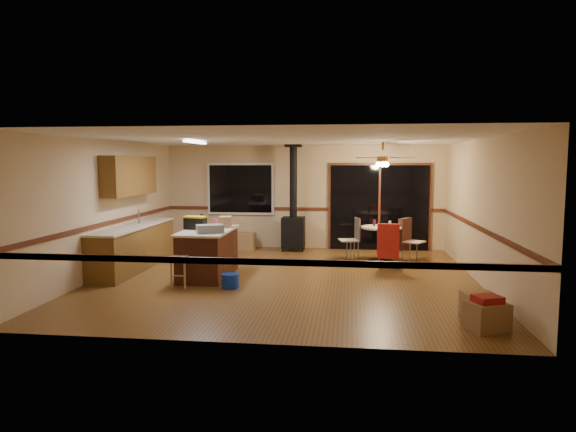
% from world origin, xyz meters
% --- Properties ---
extents(floor, '(7.00, 7.00, 0.00)m').
position_xyz_m(floor, '(0.00, 0.00, 0.00)').
color(floor, brown).
rests_on(floor, ground).
extents(ceiling, '(7.00, 7.00, 0.00)m').
position_xyz_m(ceiling, '(0.00, 0.00, 2.60)').
color(ceiling, silver).
rests_on(ceiling, ground).
extents(wall_back, '(7.00, 0.00, 7.00)m').
position_xyz_m(wall_back, '(0.00, 3.50, 1.30)').
color(wall_back, tan).
rests_on(wall_back, ground).
extents(wall_front, '(7.00, 0.00, 7.00)m').
position_xyz_m(wall_front, '(0.00, -3.50, 1.30)').
color(wall_front, tan).
rests_on(wall_front, ground).
extents(wall_left, '(0.00, 7.00, 7.00)m').
position_xyz_m(wall_left, '(-3.50, 0.00, 1.30)').
color(wall_left, tan).
rests_on(wall_left, ground).
extents(wall_right, '(0.00, 7.00, 7.00)m').
position_xyz_m(wall_right, '(3.50, 0.00, 1.30)').
color(wall_right, tan).
rests_on(wall_right, ground).
extents(chair_rail, '(7.00, 7.00, 0.08)m').
position_xyz_m(chair_rail, '(0.00, 0.00, 1.00)').
color(chair_rail, '#4F2313').
rests_on(chair_rail, ground).
extents(window, '(1.72, 0.10, 1.32)m').
position_xyz_m(window, '(-1.60, 3.45, 1.50)').
color(window, black).
rests_on(window, ground).
extents(sliding_door, '(2.52, 0.10, 2.10)m').
position_xyz_m(sliding_door, '(1.90, 3.45, 1.05)').
color(sliding_door, black).
rests_on(sliding_door, ground).
extents(lower_cabinets, '(0.60, 3.00, 0.86)m').
position_xyz_m(lower_cabinets, '(-3.20, 0.50, 0.43)').
color(lower_cabinets, brown).
rests_on(lower_cabinets, ground).
extents(countertop, '(0.64, 3.04, 0.04)m').
position_xyz_m(countertop, '(-3.20, 0.50, 0.88)').
color(countertop, beige).
rests_on(countertop, lower_cabinets).
extents(upper_cabinets, '(0.35, 2.00, 0.80)m').
position_xyz_m(upper_cabinets, '(-3.33, 0.70, 1.90)').
color(upper_cabinets, brown).
rests_on(upper_cabinets, ground).
extents(kitchen_island, '(0.88, 1.68, 0.90)m').
position_xyz_m(kitchen_island, '(-1.50, 0.00, 0.45)').
color(kitchen_island, '#38180E').
rests_on(kitchen_island, ground).
extents(wood_stove, '(0.55, 0.50, 2.52)m').
position_xyz_m(wood_stove, '(-0.20, 3.05, 0.73)').
color(wood_stove, black).
rests_on(wood_stove, ground).
extents(ceiling_fan, '(0.24, 0.24, 0.55)m').
position_xyz_m(ceiling_fan, '(1.86, 1.87, 2.21)').
color(ceiling_fan, brown).
rests_on(ceiling_fan, ceiling).
extents(fluorescent_strip, '(0.10, 1.20, 0.04)m').
position_xyz_m(fluorescent_strip, '(-1.80, 0.30, 2.56)').
color(fluorescent_strip, white).
rests_on(fluorescent_strip, ceiling).
extents(toolbox_grey, '(0.54, 0.44, 0.15)m').
position_xyz_m(toolbox_grey, '(-1.34, -0.41, 0.97)').
color(toolbox_grey, slate).
rests_on(toolbox_grey, kitchen_island).
extents(toolbox_black, '(0.43, 0.27, 0.22)m').
position_xyz_m(toolbox_black, '(-1.75, 0.04, 1.01)').
color(toolbox_black, black).
rests_on(toolbox_black, kitchen_island).
extents(toolbox_yellow_lid, '(0.43, 0.27, 0.03)m').
position_xyz_m(toolbox_yellow_lid, '(-1.75, 0.04, 1.14)').
color(toolbox_yellow_lid, gold).
rests_on(toolbox_yellow_lid, toolbox_black).
extents(box_on_island, '(0.27, 0.35, 0.21)m').
position_xyz_m(box_on_island, '(-1.26, 0.43, 1.01)').
color(box_on_island, brown).
rests_on(box_on_island, kitchen_island).
extents(bottle_dark, '(0.09, 0.09, 0.26)m').
position_xyz_m(bottle_dark, '(-1.72, 0.35, 1.03)').
color(bottle_dark, black).
rests_on(bottle_dark, kitchen_island).
extents(bottle_pink, '(0.07, 0.07, 0.21)m').
position_xyz_m(bottle_pink, '(-1.37, 0.08, 1.00)').
color(bottle_pink, '#D84C8C').
rests_on(bottle_pink, kitchen_island).
extents(bottle_white, '(0.07, 0.07, 0.17)m').
position_xyz_m(bottle_white, '(-1.37, 0.72, 0.99)').
color(bottle_white, white).
rests_on(bottle_white, kitchen_island).
extents(bar_stool, '(0.39, 0.39, 0.56)m').
position_xyz_m(bar_stool, '(-1.76, -0.86, 0.28)').
color(bar_stool, tan).
rests_on(bar_stool, floor).
extents(blue_bucket, '(0.35, 0.35, 0.25)m').
position_xyz_m(blue_bucket, '(-0.87, -0.84, 0.13)').
color(blue_bucket, '#0C30B0').
rests_on(blue_bucket, floor).
extents(dining_table, '(0.88, 0.88, 0.78)m').
position_xyz_m(dining_table, '(1.86, 1.87, 0.53)').
color(dining_table, black).
rests_on(dining_table, ground).
extents(glass_red, '(0.07, 0.07, 0.15)m').
position_xyz_m(glass_red, '(1.71, 1.97, 0.85)').
color(glass_red, '#590C14').
rests_on(glass_red, dining_table).
extents(glass_cream, '(0.06, 0.06, 0.13)m').
position_xyz_m(glass_cream, '(2.04, 1.82, 0.85)').
color(glass_cream, beige).
rests_on(glass_cream, dining_table).
extents(chair_left, '(0.49, 0.49, 0.51)m').
position_xyz_m(chair_left, '(1.27, 1.99, 0.59)').
color(chair_left, '#C3AB91').
rests_on(chair_left, ground).
extents(chair_near, '(0.45, 0.49, 0.70)m').
position_xyz_m(chair_near, '(1.95, 0.98, 0.60)').
color(chair_near, '#C3AB91').
rests_on(chair_near, ground).
extents(chair_right, '(0.62, 0.61, 0.70)m').
position_xyz_m(chair_right, '(2.41, 2.02, 0.60)').
color(chair_right, '#C3AB91').
rests_on(chair_right, ground).
extents(box_under_window, '(0.53, 0.43, 0.42)m').
position_xyz_m(box_under_window, '(-1.43, 3.05, 0.21)').
color(box_under_window, brown).
rests_on(box_under_window, floor).
extents(box_corner_a, '(0.60, 0.56, 0.37)m').
position_xyz_m(box_corner_a, '(2.96, -2.64, 0.18)').
color(box_corner_a, brown).
rests_on(box_corner_a, floor).
extents(box_corner_b, '(0.49, 0.44, 0.35)m').
position_xyz_m(box_corner_b, '(2.99, -2.08, 0.17)').
color(box_corner_b, brown).
rests_on(box_corner_b, floor).
extents(box_small_red, '(0.42, 0.39, 0.09)m').
position_xyz_m(box_small_red, '(2.96, -2.64, 0.41)').
color(box_small_red, maroon).
rests_on(box_small_red, box_corner_a).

